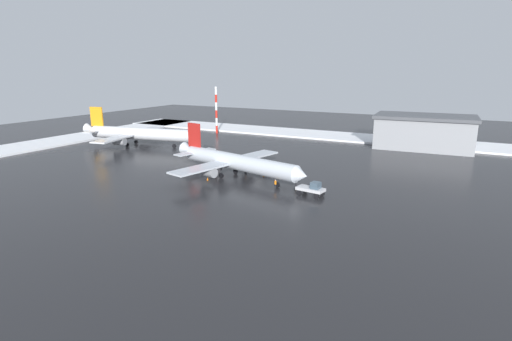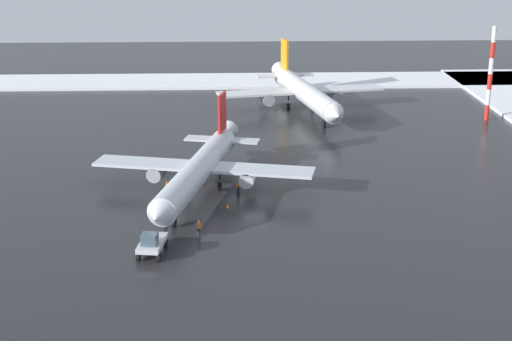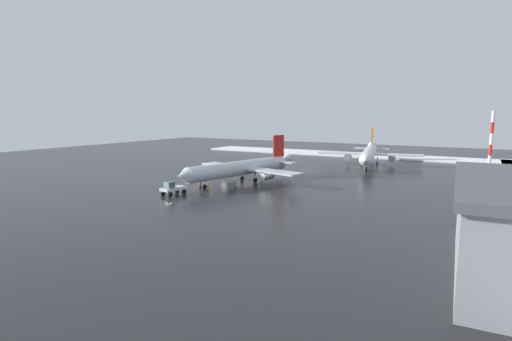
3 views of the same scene
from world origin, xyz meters
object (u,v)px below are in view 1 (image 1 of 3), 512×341
(pushback_tug, at_px, (312,189))
(antenna_mast, at_px, (216,110))
(airplane_parked_portside, at_px, (235,162))
(traffic_cone_mid_line, at_px, (208,179))
(ground_crew_mid_apron, at_px, (275,184))
(ground_crew_near_tug, at_px, (296,180))
(airplane_distant_tail, at_px, (137,133))
(ground_crew_by_nose_gear, at_px, (246,168))
(cargo_hangar, at_px, (424,132))
(traffic_cone_near_nose, at_px, (264,175))

(pushback_tug, xyz_separation_m, antenna_mast, (51.26, -49.27, 6.27))
(airplane_parked_portside, bearing_deg, traffic_cone_mid_line, -119.25)
(traffic_cone_mid_line, bearing_deg, ground_crew_mid_apron, -176.49)
(airplane_parked_portside, relative_size, antenna_mast, 2.12)
(pushback_tug, height_order, antenna_mast, antenna_mast)
(airplane_parked_portside, distance_m, antenna_mast, 56.80)
(ground_crew_near_tug, height_order, antenna_mast, antenna_mast)
(airplane_distant_tail, xyz_separation_m, antenna_mast, (-6.86, -28.93, 4.15))
(airplane_distant_tail, distance_m, ground_crew_near_tug, 55.83)
(ground_crew_near_tug, relative_size, ground_crew_by_nose_gear, 1.00)
(ground_crew_near_tug, xyz_separation_m, traffic_cone_mid_line, (16.25, 4.45, -0.70))
(airplane_parked_portside, bearing_deg, antenna_mast, 140.19)
(pushback_tug, distance_m, cargo_hangar, 54.75)
(antenna_mast, bearing_deg, ground_crew_mid_apron, 132.36)
(ground_crew_mid_apron, distance_m, traffic_cone_mid_line, 13.89)
(antenna_mast, relative_size, cargo_hangar, 0.59)
(antenna_mast, height_order, traffic_cone_near_nose, antenna_mast)
(airplane_parked_portside, relative_size, ground_crew_near_tug, 18.72)
(cargo_hangar, height_order, traffic_cone_mid_line, cargo_hangar)
(ground_crew_mid_apron, bearing_deg, airplane_distant_tail, 120.87)
(airplane_parked_portside, xyz_separation_m, pushback_tug, (-17.16, 4.06, -1.89))
(pushback_tug, height_order, cargo_hangar, cargo_hangar)
(airplane_parked_portside, relative_size, traffic_cone_near_nose, 58.20)
(ground_crew_near_tug, bearing_deg, airplane_distant_tail, 49.64)
(ground_crew_near_tug, bearing_deg, antenna_mast, 22.32)
(ground_crew_by_nose_gear, xyz_separation_m, cargo_hangar, (-29.14, -44.75, 3.47))
(cargo_hangar, distance_m, traffic_cone_near_nose, 52.25)
(ground_crew_near_tug, bearing_deg, traffic_cone_near_nose, 46.02)
(pushback_tug, bearing_deg, airplane_distant_tail, 168.79)
(cargo_hangar, bearing_deg, airplane_distant_tail, 22.26)
(airplane_distant_tail, xyz_separation_m, ground_crew_by_nose_gear, (-40.63, 11.69, -2.43))
(ground_crew_near_tug, relative_size, traffic_cone_mid_line, 3.11)
(airplane_distant_tail, relative_size, traffic_cone_mid_line, 62.75)
(ground_crew_by_nose_gear, distance_m, ground_crew_mid_apron, 13.05)
(cargo_hangar, bearing_deg, pushback_tug, 74.59)
(ground_crew_by_nose_gear, relative_size, ground_crew_mid_apron, 1.00)
(pushback_tug, relative_size, ground_crew_by_nose_gear, 2.84)
(ground_crew_by_nose_gear, xyz_separation_m, traffic_cone_near_nose, (-4.79, 1.28, -0.70))
(ground_crew_mid_apron, bearing_deg, traffic_cone_near_nose, 92.46)
(ground_crew_mid_apron, relative_size, traffic_cone_mid_line, 3.11)
(airplane_distant_tail, distance_m, ground_crew_by_nose_gear, 42.35)
(cargo_hangar, xyz_separation_m, traffic_cone_near_nose, (24.36, 46.03, -4.17))
(antenna_mast, xyz_separation_m, traffic_cone_near_nose, (-38.56, 41.90, -7.28))
(cargo_hangar, xyz_separation_m, traffic_cone_mid_line, (32.57, 53.44, -4.17))
(ground_crew_near_tug, bearing_deg, cargo_hangar, -42.19)
(ground_crew_by_nose_gear, distance_m, traffic_cone_near_nose, 5.00)
(pushback_tug, xyz_separation_m, ground_crew_by_nose_gear, (17.49, -8.65, -0.31))
(ground_crew_by_nose_gear, height_order, cargo_hangar, cargo_hangar)
(cargo_hangar, bearing_deg, airplane_parked_portside, 56.62)
(ground_crew_mid_apron, bearing_deg, pushback_tug, -44.71)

